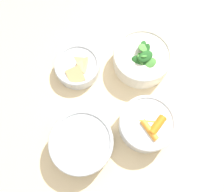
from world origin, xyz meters
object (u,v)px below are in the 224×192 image
(bowl_carrots, at_px, (147,124))
(bowl_beans_hotdog, at_px, (82,143))
(bowl_cookies, at_px, (78,67))
(bowl_greens, at_px, (142,59))

(bowl_carrots, distance_m, bowl_beans_hotdog, 0.18)
(bowl_beans_hotdog, relative_size, bowl_cookies, 1.23)
(bowl_carrots, bearing_deg, bowl_cookies, -52.54)
(bowl_greens, distance_m, bowl_cookies, 0.20)
(bowl_greens, bearing_deg, bowl_beans_hotdog, 45.28)
(bowl_greens, xyz_separation_m, bowl_cookies, (0.20, -0.01, -0.01))
(bowl_cookies, bearing_deg, bowl_carrots, 127.46)
(bowl_carrots, relative_size, bowl_greens, 0.87)
(bowl_beans_hotdog, bearing_deg, bowl_greens, -134.72)
(bowl_greens, height_order, bowl_cookies, bowl_greens)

